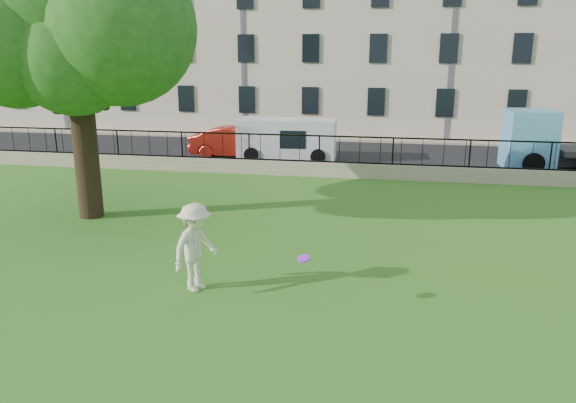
% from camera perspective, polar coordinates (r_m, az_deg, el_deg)
% --- Properties ---
extents(ground, '(120.00, 120.00, 0.00)m').
position_cam_1_polar(ground, '(12.34, -4.21, -9.45)').
color(ground, '#3D751B').
rests_on(ground, ground).
extents(retaining_wall, '(50.00, 0.40, 0.60)m').
position_cam_1_polar(retaining_wall, '(23.52, 3.17, 3.30)').
color(retaining_wall, gray).
rests_on(retaining_wall, ground).
extents(iron_railing, '(50.00, 0.05, 1.13)m').
position_cam_1_polar(iron_railing, '(23.36, 3.20, 5.35)').
color(iron_railing, black).
rests_on(iron_railing, retaining_wall).
extents(street, '(60.00, 9.00, 0.01)m').
position_cam_1_polar(street, '(28.15, 4.41, 4.65)').
color(street, black).
rests_on(street, ground).
extents(sidewalk, '(60.00, 1.40, 0.12)m').
position_cam_1_polar(sidewalk, '(33.25, 5.40, 6.34)').
color(sidewalk, gray).
rests_on(sidewalk, ground).
extents(building_row, '(56.40, 10.40, 13.80)m').
position_cam_1_polar(building_row, '(38.55, 6.48, 17.75)').
color(building_row, beige).
rests_on(building_row, ground).
extents(tree, '(7.85, 6.05, 9.58)m').
position_cam_1_polar(tree, '(18.40, -21.33, 17.87)').
color(tree, black).
rests_on(tree, ground).
extents(man, '(1.17, 1.46, 1.97)m').
position_cam_1_polar(man, '(12.38, -9.38, -4.60)').
color(man, beige).
rests_on(man, ground).
extents(frisbee, '(0.29, 0.28, 0.12)m').
position_cam_1_polar(frisbee, '(11.30, 1.59, -5.81)').
color(frisbee, '#9E28E7').
extents(red_sedan, '(4.51, 1.65, 1.48)m').
position_cam_1_polar(red_sedan, '(27.61, -5.23, 5.96)').
color(red_sedan, red).
rests_on(red_sedan, street).
extents(white_van, '(4.71, 2.02, 1.94)m').
position_cam_1_polar(white_van, '(27.01, -0.10, 6.32)').
color(white_van, silver).
rests_on(white_van, street).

